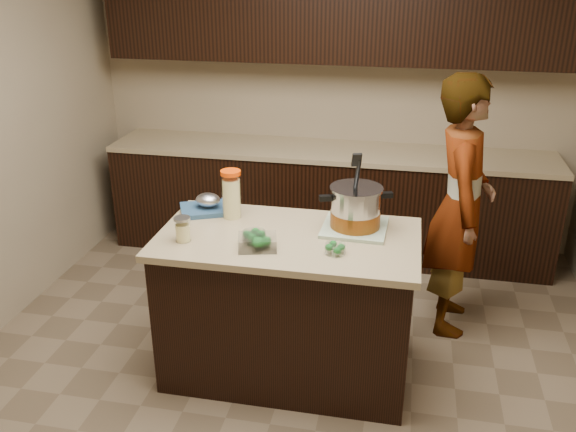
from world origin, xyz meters
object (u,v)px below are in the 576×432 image
Objects in this scene: stock_pot at (355,210)px; person at (460,207)px; lemonade_pitcher at (231,196)px; island at (288,305)px.

person reaches higher than stock_pot.
person is (1.36, 0.55, -0.18)m from lemonade_pitcher.
island is 1.29m from person.
person is at bearing 23.47° from stock_pot.
stock_pot is 1.47× the size of lemonade_pitcher.
island is 0.85× the size of person.
island is 0.72m from lemonade_pitcher.
island is at bearing 128.37° from person.
lemonade_pitcher reaches higher than island.
person is at bearing 21.88° from lemonade_pitcher.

